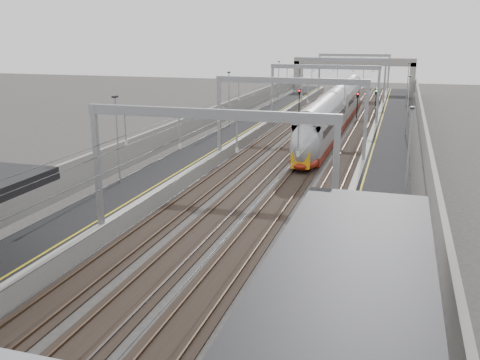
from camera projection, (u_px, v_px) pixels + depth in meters
The scene contains 11 objects.
platform_left at pixel (213, 148), 51.18m from camera, with size 4.00×120.00×1.00m, color black.
platform_right at pixel (385, 159), 46.71m from camera, with size 4.00×120.00×1.00m, color black.
tracks at pixel (295, 158), 49.06m from camera, with size 11.40×140.00×0.20m.
overhead_line at pixel (310, 85), 53.56m from camera, with size 13.00×140.00×6.60m.
overbridge at pixel (354, 66), 98.45m from camera, with size 22.00×2.20×6.90m.
wall_left at pixel (182, 135), 51.78m from camera, with size 0.30×120.00×3.20m, color gray.
wall_right at pixel (425, 149), 45.53m from camera, with size 0.30×120.00×3.20m, color gray.
train at pixel (334, 115), 62.46m from camera, with size 2.49×45.46×3.95m.
signal_green at pixel (299, 96), 76.92m from camera, with size 0.32×0.32×3.48m.
signal_red_near at pixel (357, 100), 72.70m from camera, with size 0.32×0.32×3.48m.
signal_red_far at pixel (376, 97), 76.68m from camera, with size 0.32×0.32×3.48m.
Camera 1 is at (8.99, -2.27, 11.09)m, focal length 40.00 mm.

